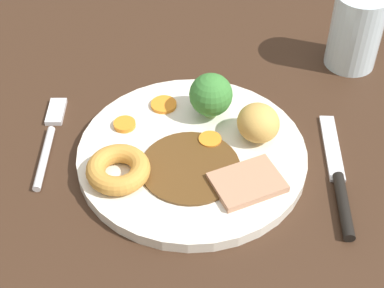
# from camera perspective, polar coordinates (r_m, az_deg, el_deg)

# --- Properties ---
(dining_table) EXTENTS (1.20, 0.84, 0.04)m
(dining_table) POSITION_cam_1_polar(r_m,az_deg,el_deg) (0.67, 1.68, -3.02)
(dining_table) COLOR #382316
(dining_table) RESTS_ON ground
(dinner_plate) EXTENTS (0.26, 0.26, 0.01)m
(dinner_plate) POSITION_cam_1_polar(r_m,az_deg,el_deg) (0.66, -0.00, -1.06)
(dinner_plate) COLOR silver
(dinner_plate) RESTS_ON dining_table
(gravy_pool) EXTENTS (0.11, 0.11, 0.00)m
(gravy_pool) POSITION_cam_1_polar(r_m,az_deg,el_deg) (0.64, -0.17, -2.25)
(gravy_pool) COLOR #563819
(gravy_pool) RESTS_ON dinner_plate
(meat_slice_main) EXTENTS (0.09, 0.08, 0.01)m
(meat_slice_main) POSITION_cam_1_polar(r_m,az_deg,el_deg) (0.62, 5.39, -3.74)
(meat_slice_main) COLOR tan
(meat_slice_main) RESTS_ON dinner_plate
(yorkshire_pudding) EXTENTS (0.07, 0.07, 0.02)m
(yorkshire_pudding) POSITION_cam_1_polar(r_m,az_deg,el_deg) (0.63, -7.17, -2.46)
(yorkshire_pudding) COLOR #C68938
(yorkshire_pudding) RESTS_ON dinner_plate
(roast_potato_left) EXTENTS (0.06, 0.06, 0.04)m
(roast_potato_left) POSITION_cam_1_polar(r_m,az_deg,el_deg) (0.66, 6.45, 2.05)
(roast_potato_left) COLOR tan
(roast_potato_left) RESTS_ON dinner_plate
(carrot_coin_front) EXTENTS (0.03, 0.03, 0.00)m
(carrot_coin_front) POSITION_cam_1_polar(r_m,az_deg,el_deg) (0.71, -2.77, 3.84)
(carrot_coin_front) COLOR orange
(carrot_coin_front) RESTS_ON dinner_plate
(carrot_coin_back) EXTENTS (0.03, 0.03, 0.01)m
(carrot_coin_back) POSITION_cam_1_polar(r_m,az_deg,el_deg) (0.69, -6.56, 1.91)
(carrot_coin_back) COLOR orange
(carrot_coin_back) RESTS_ON dinner_plate
(carrot_coin_side) EXTENTS (0.03, 0.03, 0.00)m
(carrot_coin_side) POSITION_cam_1_polar(r_m,az_deg,el_deg) (0.66, 2.18, 0.40)
(carrot_coin_side) COLOR orange
(carrot_coin_side) RESTS_ON dinner_plate
(broccoli_floret) EXTENTS (0.05, 0.05, 0.06)m
(broccoli_floret) POSITION_cam_1_polar(r_m,az_deg,el_deg) (0.68, 2.15, 4.76)
(broccoli_floret) COLOR #8CB766
(broccoli_floret) RESTS_ON dinner_plate
(fork) EXTENTS (0.02, 0.15, 0.01)m
(fork) POSITION_cam_1_polar(r_m,az_deg,el_deg) (0.70, -13.68, 0.53)
(fork) COLOR silver
(fork) RESTS_ON dining_table
(knife) EXTENTS (0.02, 0.19, 0.01)m
(knife) POSITION_cam_1_polar(r_m,az_deg,el_deg) (0.65, 14.06, -3.65)
(knife) COLOR black
(knife) RESTS_ON dining_table
(water_glass) EXTENTS (0.07, 0.07, 0.10)m
(water_glass) POSITION_cam_1_polar(r_m,az_deg,el_deg) (0.80, 15.60, 10.55)
(water_glass) COLOR silver
(water_glass) RESTS_ON dining_table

